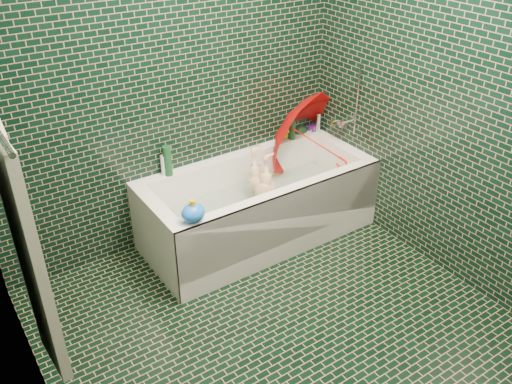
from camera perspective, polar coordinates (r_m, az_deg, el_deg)
floor at (r=3.34m, az=3.79°, el=-15.41°), size 2.80×2.80×0.00m
wall_back at (r=3.70m, az=-9.01°, el=12.16°), size 2.80×0.00×2.80m
wall_left at (r=2.14m, az=-23.93°, el=-4.85°), size 0.00×2.80×2.80m
wall_right at (r=3.50m, az=21.99°, el=9.17°), size 0.00×2.80×2.80m
bathtub at (r=4.04m, az=0.35°, el=-2.15°), size 1.70×0.75×0.55m
bath_mat at (r=4.09m, az=0.21°, el=-2.69°), size 1.35×0.47×0.01m
water at (r=4.01m, az=0.22°, el=-0.97°), size 1.48×0.53×0.00m
towel at (r=2.47m, az=-22.73°, el=-5.92°), size 0.08×0.44×1.12m
faucet at (r=4.25m, az=9.52°, el=7.66°), size 0.18×0.19×0.55m
child at (r=4.01m, az=0.90°, el=-0.78°), size 0.82×0.30×0.25m
umbrella at (r=4.26m, az=6.27°, el=5.20°), size 1.00×1.07×0.97m
soap_bottle_a at (r=4.53m, az=6.39°, el=6.34°), size 0.10×0.10×0.24m
soap_bottle_b at (r=4.54m, az=6.44°, el=6.39°), size 0.11×0.11×0.20m
soap_bottle_c at (r=4.49m, az=5.15°, el=6.17°), size 0.16×0.16×0.17m
bottle_right_tall at (r=4.35m, az=3.81°, el=6.81°), size 0.07×0.07×0.20m
bottle_right_pump at (r=4.50m, az=6.58°, el=7.29°), size 0.06×0.06×0.16m
bottle_left_tall at (r=3.84m, az=-9.29°, el=3.25°), size 0.08×0.08×0.22m
bottle_left_short at (r=3.86m, az=-9.60°, el=2.80°), size 0.06×0.06×0.15m
rubber_duck at (r=4.36m, az=3.01°, el=6.05°), size 0.11×0.09×0.09m
bath_toy at (r=3.31m, az=-6.63°, el=-2.18°), size 0.18×0.17×0.15m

